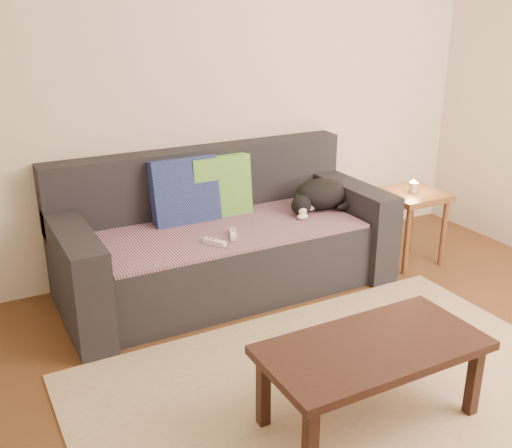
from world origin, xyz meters
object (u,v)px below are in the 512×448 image
object	(u,v)px
cat	(320,195)
coffee_table	(373,354)
sofa	(222,242)
wii_remote_b	(233,234)
side_table	(411,204)
wii_remote_a	(215,242)

from	to	relation	value
cat	coffee_table	size ratio (longest dim) A/B	0.52
sofa	cat	size ratio (longest dim) A/B	4.11
sofa	wii_remote_b	xyz separation A→B (m)	(-0.04, -0.24, 0.15)
side_table	wii_remote_b	bearing A→B (deg)	179.03
wii_remote_b	sofa	bearing A→B (deg)	15.15
sofa	wii_remote_b	bearing A→B (deg)	-98.76
wii_remote_a	side_table	distance (m)	1.54
wii_remote_a	wii_remote_b	world-z (taller)	same
cat	wii_remote_a	distance (m)	0.94
sofa	cat	distance (m)	0.75
cat	wii_remote_b	size ratio (longest dim) A/B	3.41
cat	wii_remote_b	world-z (taller)	cat
wii_remote_b	side_table	distance (m)	1.39
wii_remote_a	side_table	world-z (taller)	side_table
sofa	side_table	size ratio (longest dim) A/B	4.00
wii_remote_a	side_table	bearing A→B (deg)	-119.03
side_table	coffee_table	bearing A→B (deg)	-136.51
cat	coffee_table	distance (m)	1.67
sofa	coffee_table	distance (m)	1.55
wii_remote_b	side_table	size ratio (longest dim) A/B	0.29
cat	wii_remote_b	distance (m)	0.78
wii_remote_b	side_table	world-z (taller)	side_table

